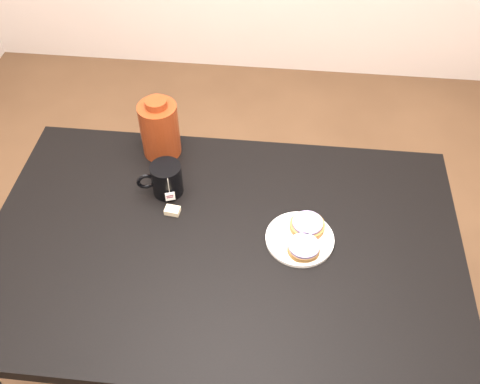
% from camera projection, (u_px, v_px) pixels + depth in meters
% --- Properties ---
extents(ground_plane, '(4.00, 4.00, 0.00)m').
position_uv_depth(ground_plane, '(227.00, 357.00, 2.12)').
color(ground_plane, brown).
extents(table, '(1.40, 0.90, 0.75)m').
position_uv_depth(table, '(223.00, 258.00, 1.63)').
color(table, black).
rests_on(table, ground_plane).
extents(plate, '(0.20, 0.20, 0.01)m').
position_uv_depth(plate, '(300.00, 238.00, 1.57)').
color(plate, white).
rests_on(plate, table).
extents(bagel_back, '(0.13, 0.13, 0.03)m').
position_uv_depth(bagel_back, '(307.00, 225.00, 1.58)').
color(bagel_back, brown).
rests_on(bagel_back, plate).
extents(bagel_front, '(0.12, 0.12, 0.03)m').
position_uv_depth(bagel_front, '(304.00, 248.00, 1.52)').
color(bagel_front, brown).
rests_on(bagel_front, plate).
extents(mug, '(0.15, 0.12, 0.11)m').
position_uv_depth(mug, '(166.00, 179.00, 1.66)').
color(mug, black).
rests_on(mug, table).
extents(teabag_pouch, '(0.05, 0.04, 0.02)m').
position_uv_depth(teabag_pouch, '(172.00, 211.00, 1.64)').
color(teabag_pouch, '#C6B793').
rests_on(teabag_pouch, table).
extents(bagel_package, '(0.17, 0.17, 0.22)m').
position_uv_depth(bagel_package, '(160.00, 129.00, 1.76)').
color(bagel_package, '#551A0B').
rests_on(bagel_package, table).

